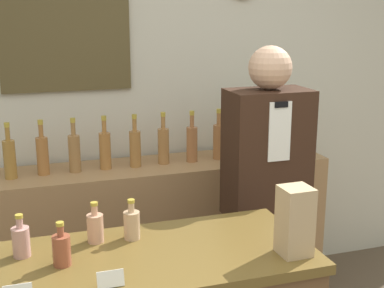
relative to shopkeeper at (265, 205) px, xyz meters
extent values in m
cube|color=beige|center=(-0.47, 0.87, 0.52)|extent=(5.20, 0.06, 2.70)
cube|color=brown|center=(-0.91, 0.83, 0.80)|extent=(0.76, 0.02, 0.54)
cube|color=#9E754C|center=(-0.37, 0.60, -0.37)|extent=(1.97, 0.43, 0.92)
cube|color=brown|center=(-0.82, -0.61, 0.10)|extent=(1.33, 0.58, 0.04)
cube|color=#331E14|center=(0.00, 0.00, -0.44)|extent=(0.32, 0.25, 0.77)
cube|color=#331E14|center=(0.00, 0.00, 0.28)|extent=(0.42, 0.25, 0.67)
cube|color=white|center=(0.00, -0.13, 0.43)|extent=(0.12, 0.01, 0.30)
cube|color=black|center=(0.00, -0.13, 0.56)|extent=(0.07, 0.01, 0.03)
sphere|color=tan|center=(0.00, 0.00, 0.72)|extent=(0.22, 0.22, 0.22)
cylinder|color=#4C3D2D|center=(0.36, 0.58, 0.15)|extent=(0.20, 0.20, 0.10)
sphere|color=#2D6B2D|center=(0.36, 0.58, 0.29)|extent=(0.23, 0.23, 0.23)
cube|color=tan|center=(-0.26, -0.77, 0.25)|extent=(0.12, 0.11, 0.26)
cube|color=#2D66A8|center=(-0.24, -0.77, 0.13)|extent=(0.09, 0.06, 0.02)
cylinder|color=silver|center=(-0.23, -0.77, 0.16)|extent=(0.06, 0.02, 0.06)
cube|color=white|center=(-0.95, -0.80, 0.15)|extent=(0.09, 0.02, 0.06)
cylinder|color=tan|center=(-1.23, -0.48, 0.17)|extent=(0.07, 0.07, 0.11)
cylinder|color=tan|center=(-1.23, -0.48, 0.25)|extent=(0.02, 0.02, 0.04)
cylinder|color=#B29933|center=(-1.23, -0.48, 0.28)|extent=(0.03, 0.03, 0.01)
cylinder|color=brown|center=(-1.09, -0.60, 0.17)|extent=(0.07, 0.07, 0.11)
cylinder|color=brown|center=(-1.09, -0.60, 0.25)|extent=(0.02, 0.02, 0.04)
cylinder|color=#B29933|center=(-1.09, -0.60, 0.28)|extent=(0.03, 0.03, 0.01)
cylinder|color=tan|center=(-0.95, -0.43, 0.17)|extent=(0.07, 0.07, 0.11)
cylinder|color=tan|center=(-0.95, -0.43, 0.25)|extent=(0.02, 0.02, 0.04)
cylinder|color=#B29933|center=(-0.95, -0.43, 0.28)|extent=(0.03, 0.03, 0.01)
cylinder|color=tan|center=(-0.81, -0.45, 0.17)|extent=(0.07, 0.07, 0.11)
cylinder|color=tan|center=(-0.81, -0.45, 0.25)|extent=(0.02, 0.02, 0.04)
cylinder|color=#B29933|center=(-0.81, -0.45, 0.28)|extent=(0.03, 0.03, 0.01)
cylinder|color=olive|center=(-1.27, 0.59, 0.20)|extent=(0.07, 0.07, 0.21)
cylinder|color=olive|center=(-1.27, 0.59, 0.35)|extent=(0.03, 0.03, 0.08)
cylinder|color=#B29933|center=(-1.27, 0.59, 0.40)|extent=(0.03, 0.03, 0.03)
cylinder|color=#A06735|center=(-1.09, 0.60, 0.20)|extent=(0.07, 0.07, 0.21)
cylinder|color=#A06735|center=(-1.09, 0.60, 0.35)|extent=(0.03, 0.03, 0.08)
cylinder|color=#B29933|center=(-1.09, 0.60, 0.40)|extent=(0.03, 0.03, 0.03)
cylinder|color=olive|center=(-0.92, 0.60, 0.20)|extent=(0.07, 0.07, 0.21)
cylinder|color=olive|center=(-0.92, 0.60, 0.35)|extent=(0.03, 0.03, 0.08)
cylinder|color=#B29933|center=(-0.92, 0.60, 0.40)|extent=(0.03, 0.03, 0.03)
cylinder|color=#A46D37|center=(-0.74, 0.60, 0.20)|extent=(0.07, 0.07, 0.21)
cylinder|color=#A46D37|center=(-0.74, 0.60, 0.35)|extent=(0.03, 0.03, 0.08)
cylinder|color=#B29933|center=(-0.74, 0.60, 0.40)|extent=(0.03, 0.03, 0.03)
cylinder|color=#A16D39|center=(-0.57, 0.59, 0.20)|extent=(0.07, 0.07, 0.21)
cylinder|color=#A16D39|center=(-0.57, 0.59, 0.35)|extent=(0.03, 0.03, 0.08)
cylinder|color=#B29933|center=(-0.57, 0.59, 0.40)|extent=(0.03, 0.03, 0.03)
cylinder|color=#A3703E|center=(-0.39, 0.60, 0.20)|extent=(0.07, 0.07, 0.21)
cylinder|color=#A3703E|center=(-0.39, 0.60, 0.35)|extent=(0.03, 0.03, 0.08)
cylinder|color=#B29933|center=(-0.39, 0.60, 0.40)|extent=(0.03, 0.03, 0.03)
cylinder|color=#A0643B|center=(-0.22, 0.59, 0.20)|extent=(0.07, 0.07, 0.21)
cylinder|color=#A0643B|center=(-0.22, 0.59, 0.35)|extent=(0.03, 0.03, 0.08)
cylinder|color=#B29933|center=(-0.22, 0.59, 0.40)|extent=(0.03, 0.03, 0.03)
cylinder|color=#9F673B|center=(-0.04, 0.60, 0.20)|extent=(0.07, 0.07, 0.21)
cylinder|color=#9F673B|center=(-0.04, 0.60, 0.35)|extent=(0.03, 0.03, 0.08)
cylinder|color=#B29933|center=(-0.04, 0.60, 0.40)|extent=(0.03, 0.03, 0.03)
cylinder|color=olive|center=(0.14, 0.58, 0.20)|extent=(0.07, 0.07, 0.21)
cylinder|color=olive|center=(0.14, 0.58, 0.35)|extent=(0.03, 0.03, 0.08)
cylinder|color=#B29933|center=(0.14, 0.58, 0.40)|extent=(0.03, 0.03, 0.03)
camera|label=1|loc=(-1.19, -2.40, 1.02)|focal=50.00mm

